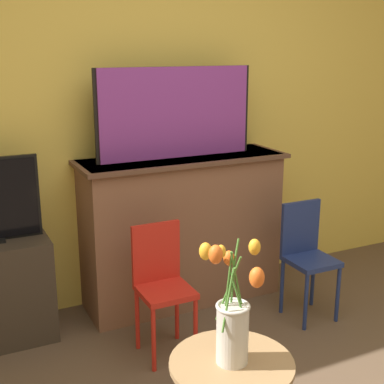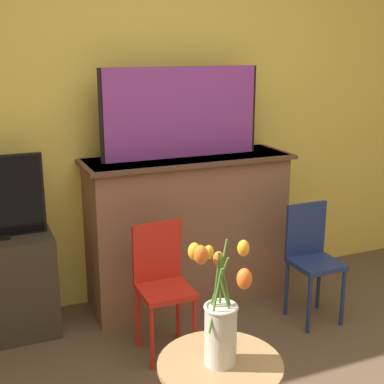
{
  "view_description": "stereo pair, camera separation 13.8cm",
  "coord_description": "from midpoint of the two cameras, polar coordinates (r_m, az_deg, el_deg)",
  "views": [
    {
      "loc": [
        -1.23,
        -1.05,
        1.62
      ],
      "look_at": [
        -0.09,
        1.29,
        0.91
      ],
      "focal_mm": 50.0,
      "sensor_mm": 36.0,
      "label": 1
    },
    {
      "loc": [
        -1.11,
        -1.11,
        1.62
      ],
      "look_at": [
        -0.09,
        1.29,
        0.91
      ],
      "focal_mm": 50.0,
      "sensor_mm": 36.0,
      "label": 2
    }
  ],
  "objects": [
    {
      "name": "wall_back",
      "position": [
        3.43,
        -5.98,
        10.66
      ],
      "size": [
        8.0,
        0.06,
        2.7
      ],
      "color": "#EAC651",
      "rests_on": "ground"
    },
    {
      "name": "fireplace_mantel",
      "position": [
        3.44,
        -2.2,
        -3.86
      ],
      "size": [
        1.32,
        0.44,
        0.96
      ],
      "color": "brown",
      "rests_on": "ground"
    },
    {
      "name": "painting",
      "position": [
        3.27,
        -2.95,
        8.44
      ],
      "size": [
        1.01,
        0.03,
        0.55
      ],
      "color": "black",
      "rests_on": "fireplace_mantel"
    },
    {
      "name": "chair_red",
      "position": [
        2.9,
        -4.65,
        -9.38
      ],
      "size": [
        0.27,
        0.27,
        0.71
      ],
      "color": "red",
      "rests_on": "ground"
    },
    {
      "name": "chair_blue",
      "position": [
        3.33,
        10.94,
        -6.26
      ],
      "size": [
        0.27,
        0.27,
        0.71
      ],
      "color": "navy",
      "rests_on": "ground"
    },
    {
      "name": "vase_tulips",
      "position": [
        2.02,
        2.35,
        -13.32
      ],
      "size": [
        0.25,
        0.21,
        0.51
      ],
      "color": "beige",
      "rests_on": "side_table"
    }
  ]
}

